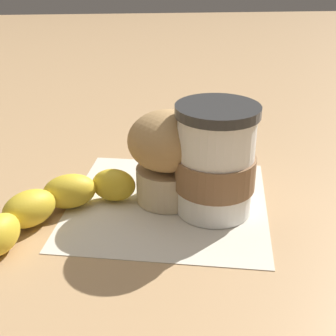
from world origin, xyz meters
name	(u,v)px	position (x,y,z in m)	size (l,w,h in m)	color
ground_plane	(168,203)	(0.00, 0.00, 0.00)	(3.00, 3.00, 0.00)	tan
paper_napkin	(168,202)	(0.00, 0.00, 0.00)	(0.21, 0.21, 0.00)	beige
coffee_cup	(215,162)	(-0.05, 0.02, 0.06)	(0.08, 0.08, 0.12)	white
muffin	(164,153)	(0.00, -0.01, 0.06)	(0.08, 0.08, 0.10)	beige
banana	(55,203)	(0.12, 0.02, 0.02)	(0.15, 0.13, 0.04)	gold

